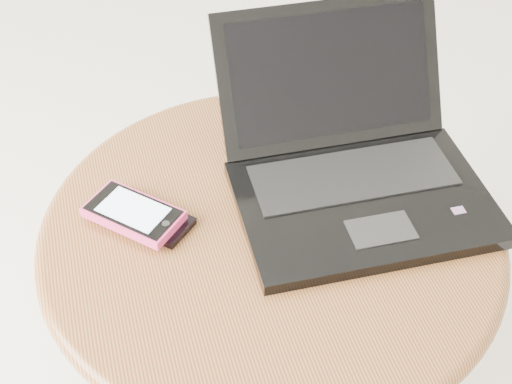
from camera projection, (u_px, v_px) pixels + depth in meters
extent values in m
cylinder|color=#4C2619|center=(269.00, 334.00, 1.08)|extent=(0.09, 0.09, 0.42)
cylinder|color=#5B2D11|center=(271.00, 231.00, 0.93)|extent=(0.57, 0.57, 0.03)
torus|color=#5B2D11|center=(271.00, 231.00, 0.93)|extent=(0.60, 0.60, 0.03)
cube|color=black|center=(364.00, 203.00, 0.93)|extent=(0.33, 0.24, 0.02)
cube|color=black|center=(353.00, 175.00, 0.96)|extent=(0.27, 0.11, 0.00)
cube|color=black|center=(381.00, 230.00, 0.89)|extent=(0.08, 0.05, 0.00)
cube|color=red|center=(459.00, 210.00, 0.91)|extent=(0.02, 0.01, 0.00)
cube|color=black|center=(330.00, 74.00, 0.99)|extent=(0.32, 0.12, 0.17)
cube|color=black|center=(331.00, 74.00, 0.98)|extent=(0.28, 0.10, 0.14)
cube|color=black|center=(151.00, 219.00, 0.92)|extent=(0.11, 0.11, 0.01)
cube|color=#C1053B|center=(121.00, 203.00, 0.93)|extent=(0.04, 0.04, 0.00)
cube|color=#D7326A|center=(134.00, 214.00, 0.91)|extent=(0.13, 0.13, 0.01)
cube|color=black|center=(133.00, 210.00, 0.91)|extent=(0.12, 0.12, 0.00)
cube|color=silver|center=(133.00, 209.00, 0.90)|extent=(0.09, 0.10, 0.00)
cylinder|color=black|center=(166.00, 224.00, 0.89)|extent=(0.01, 0.01, 0.00)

